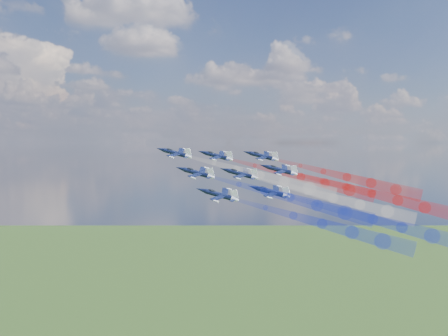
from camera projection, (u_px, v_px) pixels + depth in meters
name	position (u px, v px, depth m)	size (l,w,h in m)	color
jet_lead	(175.00, 153.00, 176.11)	(10.78, 13.47, 3.59)	black
trail_lead	(260.00, 175.00, 167.02)	(4.49, 48.24, 4.49)	white
jet_inner_left	(197.00, 173.00, 162.52)	(10.78, 13.47, 3.59)	black
trail_inner_left	(290.00, 198.00, 153.42)	(4.49, 48.24, 4.49)	#182CD2
jet_inner_right	(217.00, 156.00, 182.05)	(10.78, 13.47, 3.59)	black
trail_inner_right	(301.00, 177.00, 172.95)	(4.49, 48.24, 4.49)	red
jet_outer_left	(219.00, 195.00, 150.28)	(10.78, 13.47, 3.59)	black
trail_outer_left	(322.00, 224.00, 141.19)	(4.49, 48.24, 4.49)	#182CD2
jet_center_third	(241.00, 174.00, 168.26)	(10.78, 13.47, 3.59)	black
trail_center_third	(333.00, 198.00, 159.16)	(4.49, 48.24, 4.49)	white
jet_outer_right	(262.00, 156.00, 185.30)	(10.78, 13.47, 3.59)	black
trail_outer_right	(347.00, 177.00, 176.20)	(4.49, 48.24, 4.49)	red
jet_rear_left	(271.00, 192.00, 156.62)	(10.78, 13.47, 3.59)	black
trail_rear_left	(373.00, 219.00, 147.52)	(4.49, 48.24, 4.49)	#182CD2
jet_rear_right	(280.00, 170.00, 174.03)	(10.78, 13.47, 3.59)	black
trail_rear_right	(372.00, 193.00, 164.93)	(4.49, 48.24, 4.49)	red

